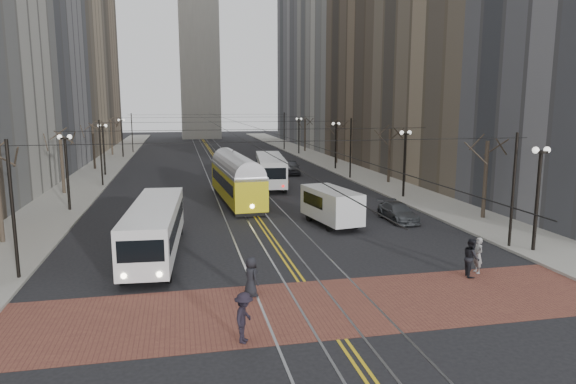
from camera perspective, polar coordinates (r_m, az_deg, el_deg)
name	(u,v)px	position (r m, az deg, el deg)	size (l,w,h in m)	color
ground	(297,275)	(25.06, 1.00, -9.22)	(260.00, 260.00, 0.00)	black
sidewalk_left	(102,168)	(69.23, -19.96, 2.51)	(5.00, 140.00, 0.15)	gray
sidewalk_right	(329,162)	(71.51, 4.61, 3.29)	(5.00, 140.00, 0.15)	gray
crosswalk_band	(319,307)	(21.43, 3.46, -12.60)	(25.00, 6.00, 0.01)	brown
streetcar_rails	(221,166)	(68.77, -7.47, 2.92)	(4.80, 130.00, 0.02)	gray
centre_lines	(221,166)	(68.77, -7.47, 2.92)	(0.42, 130.00, 0.01)	gold
building_left_mid	(2,28)	(72.49, -29.22, 15.61)	(16.00, 20.00, 34.00)	slate
building_left_far	(69,41)	(111.55, -23.19, 15.14)	(16.00, 20.00, 40.00)	brown
building_right_mid	(401,39)	(76.16, 12.48, 16.26)	(16.00, 20.00, 34.00)	brown
building_right_midfar	(366,0)	(96.60, 8.63, 20.35)	(20.00, 20.00, 52.00)	#A6A59C
building_right_far	(323,47)	(113.97, 3.91, 15.76)	(16.00, 20.00, 40.00)	slate
lamp_posts	(233,157)	(52.37, -6.10, 3.88)	(27.60, 57.20, 5.60)	black
street_trees	(227,151)	(58.81, -6.76, 4.51)	(31.68, 53.28, 5.60)	#382D23
trolley_wires	(227,143)	(58.32, -6.74, 5.43)	(25.96, 120.00, 6.60)	black
transit_bus	(155,230)	(28.65, -14.55, -4.15)	(2.35, 11.30, 2.82)	silver
streetcar	(236,183)	(43.14, -5.75, 0.97)	(2.47, 13.30, 3.13)	gold
rear_bus	(270,171)	(51.49, -1.97, 2.35)	(2.47, 11.38, 2.97)	#BEBEBE
cargo_van	(331,207)	(34.86, 4.82, -1.70)	(2.14, 5.57, 2.46)	silver
sedan_grey	(291,167)	(60.07, 0.34, 2.78)	(1.90, 4.73, 1.61)	#3D3F44
sedan_silver	(279,167)	(60.24, -1.05, 2.78)	(1.67, 4.80, 1.58)	#9A9CA1
sedan_parked	(398,212)	(36.90, 12.10, -2.20)	(1.75, 4.32, 1.25)	#3E4145
pedestrian_a	(251,276)	(22.28, -4.13, -9.34)	(0.83, 0.54, 1.71)	black
pedestrian_b	(478,255)	(26.74, 20.34, -6.61)	(0.64, 0.42, 1.75)	gray
pedestrian_c	(471,257)	(26.07, 19.70, -6.86)	(0.91, 0.71, 1.87)	black
pedestrian_d	(244,318)	(18.20, -4.91, -13.74)	(1.16, 0.66, 1.79)	black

